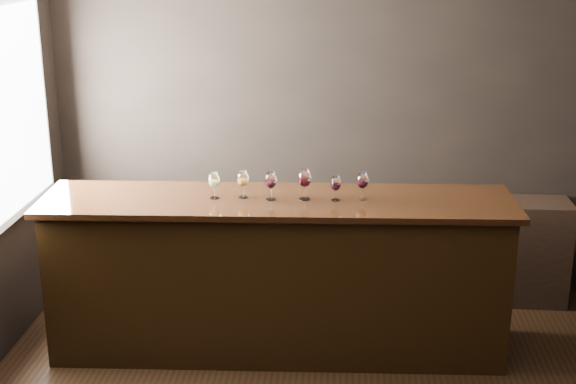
# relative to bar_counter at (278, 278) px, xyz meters

# --- Properties ---
(room_shell) EXTENTS (5.02, 4.52, 2.81)m
(room_shell) POSITION_rel_bar_counter_xyz_m (0.28, -0.93, 1.24)
(room_shell) COLOR black
(room_shell) RESTS_ON ground
(bar_counter) EXTENTS (3.26, 0.83, 1.13)m
(bar_counter) POSITION_rel_bar_counter_xyz_m (0.00, 0.00, 0.00)
(bar_counter) COLOR black
(bar_counter) RESTS_ON ground
(bar_top) EXTENTS (3.37, 0.91, 0.04)m
(bar_top) POSITION_rel_bar_counter_xyz_m (-0.00, 0.00, 0.59)
(bar_top) COLOR black
(bar_top) RESTS_ON bar_counter
(back_bar_shelf) EXTENTS (2.43, 0.40, 0.87)m
(back_bar_shelf) POSITION_rel_bar_counter_xyz_m (1.11, 0.99, -0.13)
(back_bar_shelf) COLOR black
(back_bar_shelf) RESTS_ON ground
(glass_white) EXTENTS (0.08, 0.08, 0.19)m
(glass_white) POSITION_rel_bar_counter_xyz_m (-0.44, -0.02, 0.74)
(glass_white) COLOR white
(glass_white) RESTS_ON bar_top
(glass_amber) EXTENTS (0.08, 0.08, 0.19)m
(glass_amber) POSITION_rel_bar_counter_xyz_m (-0.24, 0.01, 0.74)
(glass_amber) COLOR white
(glass_amber) RESTS_ON bar_top
(glass_red_a) EXTENTS (0.08, 0.08, 0.20)m
(glass_red_a) POSITION_rel_bar_counter_xyz_m (-0.04, -0.02, 0.74)
(glass_red_a) COLOR white
(glass_red_a) RESTS_ON bar_top
(glass_red_b) EXTENTS (0.09, 0.09, 0.22)m
(glass_red_b) POSITION_rel_bar_counter_xyz_m (0.19, 0.00, 0.76)
(glass_red_b) COLOR white
(glass_red_b) RESTS_ON bar_top
(glass_red_c) EXTENTS (0.07, 0.07, 0.17)m
(glass_red_c) POSITION_rel_bar_counter_xyz_m (0.41, -0.00, 0.73)
(glass_red_c) COLOR white
(glass_red_c) RESTS_ON bar_top
(glass_red_d) EXTENTS (0.08, 0.08, 0.19)m
(glass_red_d) POSITION_rel_bar_counter_xyz_m (0.60, 0.03, 0.74)
(glass_red_d) COLOR white
(glass_red_d) RESTS_ON bar_top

